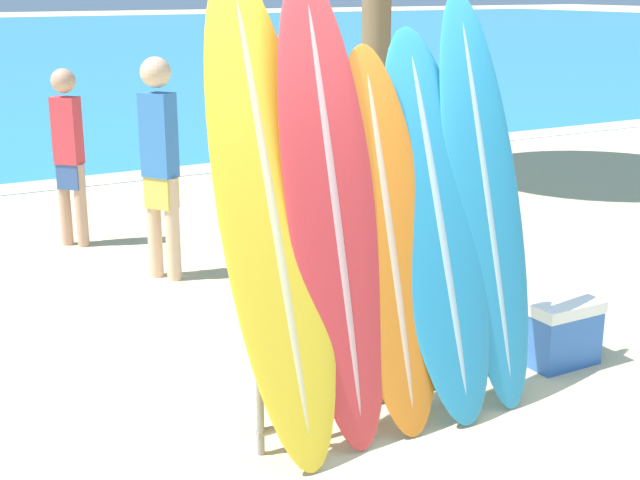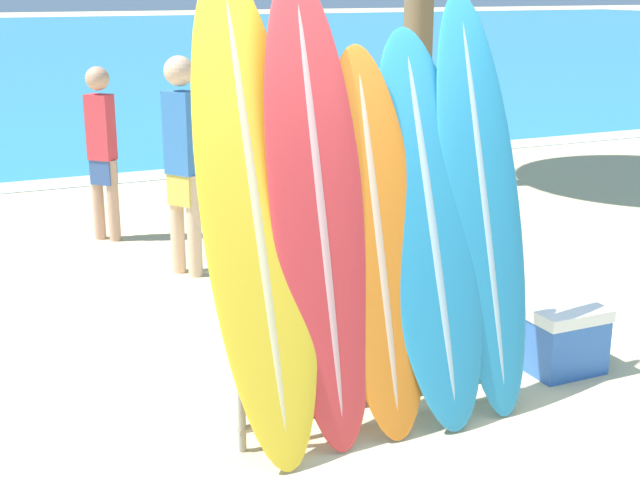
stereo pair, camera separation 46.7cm
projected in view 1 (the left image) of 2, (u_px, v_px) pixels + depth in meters
The scene contains 12 objects.
ground_plane at pixel (459, 431), 4.82m from camera, with size 160.00×160.00×0.00m, color beige.
surfboard_rack at pixel (392, 344), 4.84m from camera, with size 1.64×0.04×0.82m.
surfboard_slot_0 at pixel (271, 216), 4.41m from camera, with size 0.56×0.92×2.45m.
surfboard_slot_1 at pixel (333, 213), 4.53m from camera, with size 0.53×0.71×2.42m.
surfboard_slot_2 at pixel (389, 242), 4.71m from camera, with size 0.52×0.64×2.04m.
surfboard_slot_3 at pixel (437, 226), 4.86m from camera, with size 0.58×0.78×2.12m.
surfboard_slot_4 at pixel (485, 201), 5.02m from camera, with size 0.50×0.73×2.30m.
person_near_water at pixel (160, 161), 7.07m from camera, with size 0.28×0.31×1.80m.
person_mid_beach at pixel (69, 151), 8.02m from camera, with size 0.27×0.27×1.62m.
person_far_left at pixel (357, 184), 6.82m from camera, with size 0.27×0.25×1.57m.
person_far_right at pixel (223, 141), 8.47m from camera, with size 0.22×0.28×1.63m.
cooler_box at pixel (556, 329), 5.67m from camera, with size 0.47×0.39×0.42m.
Camera 1 is at (-2.79, -3.41, 2.33)m, focal length 50.00 mm.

